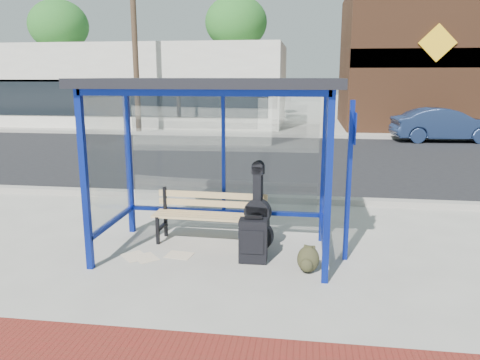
% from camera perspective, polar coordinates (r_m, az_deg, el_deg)
% --- Properties ---
extents(ground, '(120.00, 120.00, 0.00)m').
position_cam_1_polar(ground, '(6.70, -3.07, -8.89)').
color(ground, '#B2ADA0').
rests_on(ground, ground).
extents(curb_near, '(60.00, 0.25, 0.12)m').
position_cam_1_polar(curb_near, '(9.40, 0.33, -2.16)').
color(curb_near, gray).
rests_on(curb_near, ground).
extents(street_asphalt, '(60.00, 10.00, 0.00)m').
position_cam_1_polar(street_asphalt, '(14.38, 3.09, 2.72)').
color(street_asphalt, black).
rests_on(street_asphalt, ground).
extents(curb_far, '(60.00, 0.25, 0.12)m').
position_cam_1_polar(curb_far, '(19.40, 4.43, 5.42)').
color(curb_far, gray).
rests_on(curb_far, ground).
extents(far_sidewalk, '(60.00, 4.00, 0.01)m').
position_cam_1_polar(far_sidewalk, '(21.29, 4.77, 5.90)').
color(far_sidewalk, '#B2ADA0').
rests_on(far_sidewalk, ground).
extents(bus_shelter, '(3.30, 1.80, 2.42)m').
position_cam_1_polar(bus_shelter, '(6.32, -3.16, 9.12)').
color(bus_shelter, navy).
rests_on(bus_shelter, ground).
extents(storefront_white, '(18.00, 6.04, 4.00)m').
position_cam_1_polar(storefront_white, '(26.18, -15.19, 11.12)').
color(storefront_white, silver).
rests_on(storefront_white, ground).
extents(storefront_brown, '(10.00, 7.08, 6.40)m').
position_cam_1_polar(storefront_brown, '(25.53, 24.15, 13.16)').
color(storefront_brown, '#59331E').
rests_on(storefront_brown, ground).
extents(tree_left, '(3.60, 3.60, 7.03)m').
position_cam_1_polar(tree_left, '(32.11, -21.23, 17.08)').
color(tree_left, '#4C3826').
rests_on(tree_left, ground).
extents(tree_mid, '(3.60, 3.60, 7.03)m').
position_cam_1_polar(tree_mid, '(28.59, -0.48, 18.56)').
color(tree_mid, '#4C3826').
rests_on(tree_mid, ground).
extents(utility_pole_west, '(1.60, 0.24, 8.00)m').
position_cam_1_polar(utility_pole_west, '(20.88, -12.74, 16.80)').
color(utility_pole_west, '#4C3826').
rests_on(utility_pole_west, ground).
extents(bench, '(1.70, 0.47, 0.80)m').
position_cam_1_polar(bench, '(7.00, -3.64, -4.04)').
color(bench, black).
rests_on(bench, ground).
extents(guitar_bag, '(0.47, 0.22, 1.23)m').
position_cam_1_polar(guitar_bag, '(6.64, 2.17, -4.97)').
color(guitar_bag, black).
rests_on(guitar_bag, ground).
extents(suitcase, '(0.38, 0.25, 0.65)m').
position_cam_1_polar(suitcase, '(6.29, 1.61, -7.40)').
color(suitcase, black).
rests_on(suitcase, ground).
extents(backpack, '(0.32, 0.30, 0.34)m').
position_cam_1_polar(backpack, '(6.09, 8.28, -9.62)').
color(backpack, '#2C2B18').
rests_on(backpack, ground).
extents(sign_post, '(0.08, 0.27, 2.15)m').
position_cam_1_polar(sign_post, '(6.30, 13.23, 0.89)').
color(sign_post, navy).
rests_on(sign_post, ground).
extents(newspaper_a, '(0.43, 0.44, 0.01)m').
position_cam_1_polar(newspaper_a, '(6.65, -11.39, -9.28)').
color(newspaper_a, white).
rests_on(newspaper_a, ground).
extents(newspaper_b, '(0.46, 0.47, 0.01)m').
position_cam_1_polar(newspaper_b, '(6.73, -12.70, -9.06)').
color(newspaper_b, white).
rests_on(newspaper_b, ground).
extents(newspaper_c, '(0.39, 0.33, 0.01)m').
position_cam_1_polar(newspaper_c, '(6.66, -7.41, -9.08)').
color(newspaper_c, white).
rests_on(newspaper_c, ground).
extents(parked_car, '(3.97, 1.70, 1.27)m').
position_cam_1_polar(parked_car, '(19.55, 23.69, 6.17)').
color(parked_car, '#1C2B4E').
rests_on(parked_car, ground).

